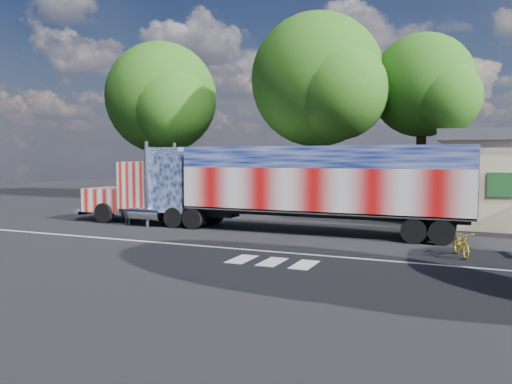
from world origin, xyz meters
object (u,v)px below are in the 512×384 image
at_px(woman, 127,209).
at_px(tree_n_mid, 319,81).
at_px(semi_truck, 271,184).
at_px(coach_bus, 209,185).
at_px(tree_nw_a, 163,98).
at_px(bicycle, 462,244).
at_px(tree_ne_a, 424,86).

relative_size(woman, tree_n_mid, 0.12).
distance_m(semi_truck, coach_bus, 11.07).
bearing_deg(coach_bus, tree_nw_a, 141.35).
height_order(semi_truck, bicycle, semi_truck).
xyz_separation_m(tree_n_mid, tree_nw_a, (-14.93, 1.54, -0.46)).
distance_m(coach_bus, tree_nw_a, 12.90).
relative_size(semi_truck, tree_n_mid, 1.48).
height_order(tree_n_mid, tree_ne_a, tree_n_mid).
distance_m(tree_n_mid, tree_nw_a, 15.02).
height_order(semi_truck, tree_n_mid, tree_n_mid).
bearing_deg(coach_bus, woman, -92.12).
xyz_separation_m(semi_truck, tree_ne_a, (6.09, 14.72, 6.51)).
distance_m(tree_ne_a, tree_nw_a, 22.26).
bearing_deg(woman, tree_ne_a, 60.30).
bearing_deg(coach_bus, semi_truck, -44.83).
relative_size(semi_truck, tree_nw_a, 1.54).
relative_size(semi_truck, bicycle, 11.93).
relative_size(bicycle, tree_n_mid, 0.12).
bearing_deg(semi_truck, coach_bus, 135.17).
distance_m(woman, tree_ne_a, 22.77).
distance_m(coach_bus, tree_ne_a, 17.11).
bearing_deg(tree_n_mid, woman, -116.29).
relative_size(bicycle, tree_nw_a, 0.13).
bearing_deg(tree_nw_a, semi_truck, -41.79).
xyz_separation_m(semi_truck, bicycle, (9.11, -3.42, -1.89)).
distance_m(semi_truck, woman, 8.38).
relative_size(tree_ne_a, tree_nw_a, 0.91).
xyz_separation_m(semi_truck, woman, (-8.17, -1.11, -1.51)).
bearing_deg(semi_truck, tree_ne_a, 67.55).
relative_size(coach_bus, bicycle, 6.42).
relative_size(coach_bus, woman, 6.85).
height_order(semi_truck, tree_ne_a, tree_ne_a).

